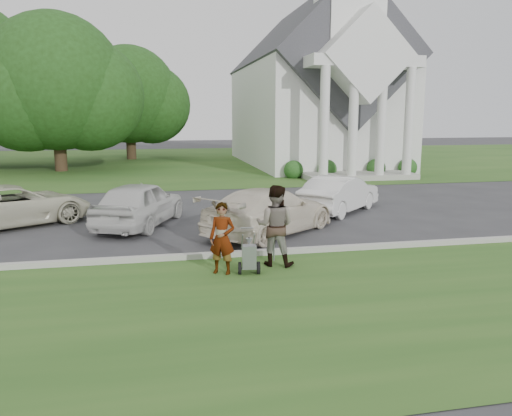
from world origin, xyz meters
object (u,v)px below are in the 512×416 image
object	(u,v)px
tree_left	(56,89)
person_left	(222,239)
car_d	(340,194)
tree_back	(129,99)
person_right	(275,226)
church	(314,80)
parking_meter_near	(274,227)
car_a	(13,205)
car_b	(140,204)
striping_cart	(249,257)
car_c	(270,211)

from	to	relation	value
tree_left	person_left	size ratio (longest dim) A/B	6.62
person_left	car_d	world-z (taller)	person_left
tree_back	person_right	bearing A→B (deg)	-81.42
church	parking_meter_near	world-z (taller)	church
church	tree_left	size ratio (longest dim) A/B	2.27
church	car_a	xyz separation A→B (m)	(-15.64, -17.59, -5.27)
tree_left	person_right	world-z (taller)	tree_left
tree_left	car_a	xyz separation A→B (m)	(1.37, -16.47, -4.44)
person_left	car_a	world-z (taller)	person_left
parking_meter_near	car_a	xyz separation A→B (m)	(-7.25, 5.51, -0.19)
person_left	car_b	world-z (taller)	person_left
parking_meter_near	car_b	xyz separation A→B (m)	(-3.28, 4.65, -0.12)
church	person_right	bearing A→B (deg)	-109.81
person_right	parking_meter_near	bearing A→B (deg)	-74.84
car_b	parking_meter_near	bearing A→B (deg)	147.00
striping_cart	car_c	distance (m)	3.95
church	car_c	xyz separation A→B (m)	(-7.84, -20.27, -5.25)
person_right	car_a	size ratio (longest dim) A/B	0.40
car_b	car_c	xyz separation A→B (m)	(3.83, -1.82, -0.04)
person_left	car_b	xyz separation A→B (m)	(-1.93, 5.38, -0.07)
car_d	person_right	bearing A→B (deg)	102.89
church	parking_meter_near	xyz separation A→B (m)	(-8.38, -23.10, -5.09)
car_a	car_b	size ratio (longest dim) A/B	1.11
person_right	car_d	world-z (taller)	person_right
parking_meter_near	car_d	distance (m)	6.81
car_b	car_c	world-z (taller)	car_b
person_right	car_b	bearing A→B (deg)	-32.50
person_left	car_d	distance (m)	8.20
parking_meter_near	person_left	bearing A→B (deg)	-151.65
tree_left	car_b	size ratio (longest dim) A/B	2.47
person_right	car_b	xyz separation A→B (m)	(-3.23, 4.98, -0.22)
church	person_right	distance (m)	25.40
car_a	tree_left	bearing A→B (deg)	-27.99
person_left	car_b	size ratio (longest dim) A/B	0.37
person_right	car_a	world-z (taller)	person_right
person_right	car_d	distance (m)	7.11
person_left	car_c	world-z (taller)	person_left
tree_left	person_left	bearing A→B (deg)	-72.24
parking_meter_near	car_c	bearing A→B (deg)	79.06
car_d	parking_meter_near	bearing A→B (deg)	101.76
church	tree_back	bearing A→B (deg)	152.15
person_right	parking_meter_near	size ratio (longest dim) A/B	1.41
church	person_left	bearing A→B (deg)	-112.23
parking_meter_near	tree_left	bearing A→B (deg)	111.43
church	tree_back	world-z (taller)	church
parking_meter_near	car_b	world-z (taller)	car_b
parking_meter_near	car_b	bearing A→B (deg)	125.22
tree_back	person_right	xyz separation A→B (m)	(4.57, -30.31, -3.77)
tree_back	car_a	world-z (taller)	tree_back
striping_cart	person_left	world-z (taller)	person_left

